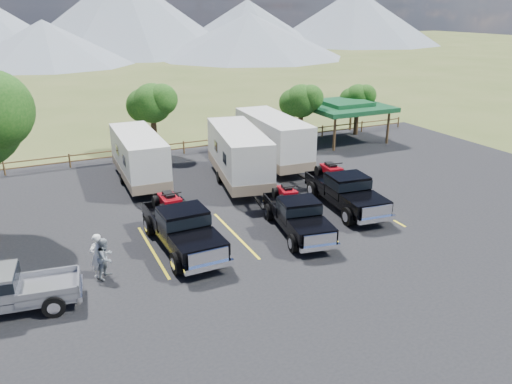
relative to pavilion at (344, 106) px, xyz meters
name	(u,v)px	position (x,y,z in m)	size (l,w,h in m)	color
ground	(315,263)	(-13.00, -17.00, -2.79)	(320.00, 320.00, 0.00)	#425122
asphalt_lot	(282,236)	(-13.00, -14.00, -2.77)	(44.00, 34.00, 0.04)	black
stall_lines	(272,227)	(-13.00, -13.00, -2.74)	(12.12, 5.50, 0.01)	yellow
tree_ne_a	(301,101)	(-4.03, 0.01, 0.69)	(3.11, 2.92, 4.76)	#2F2112
tree_ne_b	(358,98)	(1.98, 1.01, 0.34)	(2.77, 2.59, 4.27)	#2F2112
tree_north	(152,103)	(-15.03, 2.02, 1.05)	(3.46, 3.24, 5.25)	#2F2112
rail_fence	(209,143)	(-11.00, 1.50, -2.18)	(36.12, 0.12, 1.00)	brown
pavilion	(344,106)	(0.00, 0.00, 0.00)	(6.20, 6.20, 3.22)	brown
mountain_range	(23,18)	(-20.63, 88.98, 5.08)	(209.00, 71.00, 20.00)	gray
rig_left	(182,226)	(-17.65, -13.18, -1.70)	(2.44, 6.57, 2.17)	black
rig_center	(297,214)	(-12.16, -13.92, -1.82)	(2.76, 6.01, 1.93)	black
rig_right	(345,189)	(-8.30, -12.29, -1.72)	(2.75, 6.55, 2.13)	black
trailer_left	(139,158)	(-17.38, -3.65, -1.13)	(2.51, 8.89, 3.09)	silver
trailer_center	(239,156)	(-11.89, -6.21, -1.00)	(3.85, 9.65, 3.34)	silver
trailer_right	(273,140)	(-8.34, -3.78, -1.00)	(2.84, 9.64, 3.34)	silver
pickup_silver	(2,291)	(-24.94, -15.43, -1.90)	(5.62, 2.46, 1.63)	gray
person_a	(98,255)	(-21.47, -14.26, -1.82)	(0.68, 0.45, 1.86)	white
person_b	(106,258)	(-21.20, -14.45, -1.90)	(0.83, 0.64, 1.70)	gray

